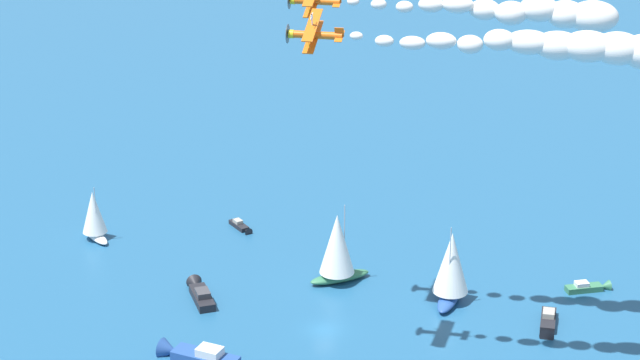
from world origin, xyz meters
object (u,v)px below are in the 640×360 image
object	(u,v)px
motorboat_near_centre	(195,355)
sailboat_far_stbd	(337,248)
motorboat_outer_ring_a	(241,227)
sailboat_ahead	(94,215)
wingwalker_lead	(312,18)
sailboat_outer_ring_b	(451,267)
motorboat_offshore	(548,323)
biplane_lead	(313,34)
motorboat_trailing	(200,293)
biplane_wingman	(313,0)
motorboat_inshore	(590,287)

from	to	relation	value
motorboat_near_centre	sailboat_far_stbd	bearing A→B (deg)	-55.25
motorboat_near_centre	motorboat_outer_ring_a	size ratio (longest dim) A/B	1.82
motorboat_near_centre	sailboat_ahead	size ratio (longest dim) A/B	1.13
motorboat_outer_ring_a	wingwalker_lead	world-z (taller)	wingwalker_lead
sailboat_outer_ring_b	wingwalker_lead	xyz separation A→B (m)	(-9.30, 22.80, 39.53)
sailboat_ahead	sailboat_outer_ring_b	bearing A→B (deg)	-127.07
sailboat_ahead	motorboat_offshore	bearing A→B (deg)	-129.10
biplane_lead	wingwalker_lead	xyz separation A→B (m)	(-0.57, 0.30, 2.05)
motorboat_trailing	wingwalker_lead	world-z (taller)	wingwalker_lead
motorboat_outer_ring_a	sailboat_outer_ring_b	distance (m)	40.16
motorboat_outer_ring_a	biplane_wingman	world-z (taller)	biplane_wingman
motorboat_inshore	biplane_wingman	world-z (taller)	biplane_wingman
sailboat_far_stbd	biplane_lead	bearing A→B (deg)	154.95
sailboat_far_stbd	motorboat_offshore	xyz separation A→B (m)	(-20.98, -23.70, -4.91)
sailboat_far_stbd	biplane_wingman	bearing A→B (deg)	141.05
motorboat_near_centre	sailboat_far_stbd	distance (m)	29.72
motorboat_offshore	biplane_wingman	bearing A→B (deg)	64.11
sailboat_ahead	motorboat_trailing	bearing A→B (deg)	-153.06
sailboat_far_stbd	wingwalker_lead	size ratio (longest dim) A/B	8.00
sailboat_far_stbd	motorboat_inshore	xyz separation A→B (m)	(-12.69, -34.43, -4.99)
motorboat_trailing	sailboat_outer_ring_b	xyz separation A→B (m)	(-10.67, -33.99, 4.73)
motorboat_inshore	motorboat_outer_ring_a	world-z (taller)	motorboat_inshore
motorboat_trailing	biplane_wingman	bearing A→B (deg)	-116.23
wingwalker_lead	biplane_wingman	bearing A→B (deg)	-15.97
sailboat_far_stbd	biplane_wingman	xyz separation A→B (m)	(-6.81, 5.50, 38.47)
motorboat_outer_ring_a	sailboat_ahead	bearing A→B (deg)	83.33
motorboat_inshore	motorboat_offshore	xyz separation A→B (m)	(-8.29, 10.73, 0.08)
motorboat_inshore	wingwalker_lead	size ratio (longest dim) A/B	4.47
sailboat_ahead	motorboat_near_centre	bearing A→B (deg)	-168.35
sailboat_far_stbd	sailboat_outer_ring_b	size ratio (longest dim) A/B	1.01
motorboat_offshore	biplane_wingman	xyz separation A→B (m)	(14.17, 29.20, 43.38)
sailboat_ahead	wingwalker_lead	size ratio (longest dim) A/B	6.03
sailboat_far_stbd	biplane_lead	distance (m)	42.83
sailboat_far_stbd	sailboat_ahead	size ratio (longest dim) A/B	1.33
motorboat_offshore	sailboat_ahead	distance (m)	72.75
motorboat_inshore	biplane_lead	bearing A→B (deg)	98.17
sailboat_outer_ring_b	biplane_lead	size ratio (longest dim) A/B	1.65
motorboat_offshore	motorboat_near_centre	bearing A→B (deg)	84.92
motorboat_offshore	motorboat_trailing	xyz separation A→B (m)	(21.47, 44.01, 0.10)
biplane_wingman	sailboat_far_stbd	bearing A→B (deg)	-38.95
sailboat_far_stbd	wingwalker_lead	xyz separation A→B (m)	(-19.48, 9.13, 39.45)
motorboat_inshore	sailboat_outer_ring_b	world-z (taller)	sailboat_outer_ring_b
sailboat_far_stbd	motorboat_near_centre	bearing A→B (deg)	124.75
motorboat_trailing	motorboat_outer_ring_a	size ratio (longest dim) A/B	1.61
motorboat_near_centre	biplane_wingman	world-z (taller)	biplane_wingman
motorboat_near_centre	sailboat_far_stbd	size ratio (longest dim) A/B	0.85
motorboat_inshore	sailboat_outer_ring_b	distance (m)	21.48
motorboat_offshore	motorboat_inshore	bearing A→B (deg)	-52.33
sailboat_ahead	sailboat_outer_ring_b	size ratio (longest dim) A/B	0.76
motorboat_near_centre	motorboat_outer_ring_a	xyz separation A→B (m)	(38.88, -14.50, -0.44)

